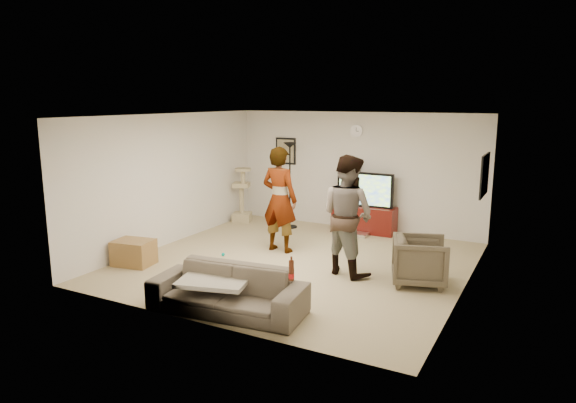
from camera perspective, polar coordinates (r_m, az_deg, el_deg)
The scene contains 24 objects.
floor at distance 8.93m, azimuth 1.09°, elevation -6.81°, with size 5.50×5.50×0.02m, color tan.
ceiling at distance 8.49m, azimuth 1.15°, elevation 9.57°, with size 5.50×5.50×0.02m, color white.
wall_back at distance 11.12m, azimuth 7.55°, elevation 3.37°, with size 5.50×0.04×2.50m, color white.
wall_front at distance 6.35m, azimuth -10.18°, elevation -2.73°, with size 5.50×0.04×2.50m, color white.
wall_left at distance 10.15m, azimuth -12.88°, elevation 2.43°, with size 0.04×5.50×2.50m, color white.
wall_right at distance 7.80m, azimuth 19.45°, elevation -0.57°, with size 0.04×5.50×2.50m, color white.
wall_clock at distance 11.00m, azimuth 7.61°, elevation 7.74°, with size 0.26×0.26×0.04m, color white.
wall_speaker at distance 11.04m, azimuth 7.46°, elevation 4.00°, with size 0.25×0.10×0.10m, color black.
picture_back at distance 11.75m, azimuth -0.26°, elevation 5.62°, with size 0.42×0.03×0.52m, color gray.
picture_right at distance 9.33m, azimuth 20.94°, elevation 2.75°, with size 0.03×0.78×0.62m, color yellow.
tv_stand at distance 10.97m, azimuth 8.44°, elevation -1.94°, with size 1.33×0.45×0.55m, color #470E0A.
console_box at distance 10.66m, azimuth 7.77°, elevation -3.65°, with size 0.40×0.30×0.07m, color silver.
tv at distance 10.84m, azimuth 8.53°, elevation 1.33°, with size 1.21×0.08×0.72m, color black.
tv_screen at distance 10.80m, azimuth 8.45°, elevation 1.29°, with size 1.11×0.01×0.63m, color #BCFB3A.
floor_lamp at distance 11.10m, azimuth 0.20°, elevation 1.77°, with size 0.32×0.32×1.85m, color black.
cat_tree at distance 11.76m, azimuth -5.17°, elevation 0.77°, with size 0.40×0.40×1.25m, color tan.
person_left at distance 9.36m, azimuth -0.95°, elevation 0.22°, with size 0.71×0.46×1.94m, color #A5A5A5.
person_right at distance 8.20m, azimuth 6.61°, elevation -1.50°, with size 0.93×0.73×1.92m, color #4B70A1.
sofa at distance 6.90m, azimuth -6.71°, elevation -9.74°, with size 2.06×0.80×0.60m, color brown.
throw_blanket at distance 6.98m, azimuth -8.11°, elevation -8.62°, with size 0.90×0.70×0.06m, color #BCB4A0.
beer_bottle at distance 6.29m, azimuth 0.37°, elevation -7.65°, with size 0.06×0.06×0.25m, color #42190B.
armchair at distance 8.07m, azimuth 14.39°, elevation -6.39°, with size 0.78×0.80×0.73m, color #4D4536.
side_table at distance 9.13m, azimuth -16.72°, elevation -5.44°, with size 0.64×0.48×0.43m, color brown.
toy_ball at distance 9.34m, azimuth -7.21°, elevation -5.84°, with size 0.06×0.06×0.06m, color #00908B.
Camera 1 is at (3.83, -7.57, 2.77)m, focal length 32.08 mm.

